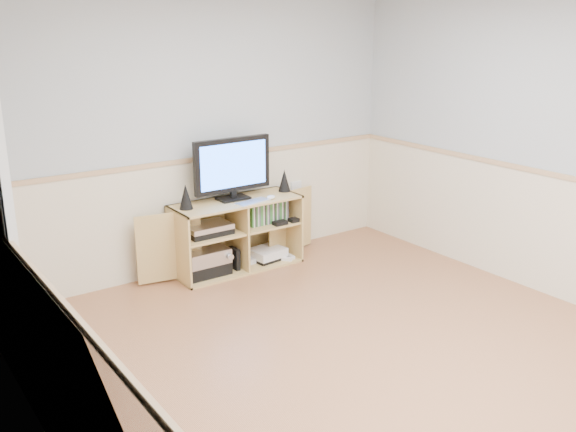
# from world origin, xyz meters

# --- Properties ---
(room) EXTENTS (4.04, 4.54, 2.54)m
(room) POSITION_xyz_m (-0.06, 0.12, 1.22)
(room) COLOR tan
(room) RESTS_ON ground
(media_cabinet) EXTENTS (1.87, 0.45, 0.65)m
(media_cabinet) POSITION_xyz_m (0.16, 2.05, 0.33)
(media_cabinet) COLOR #D7B56B
(media_cabinet) RESTS_ON floor
(monitor) EXTENTS (0.76, 0.18, 0.56)m
(monitor) POSITION_xyz_m (0.16, 2.04, 0.96)
(monitor) COLOR black
(monitor) RESTS_ON media_cabinet
(speaker_left) EXTENTS (0.12, 0.12, 0.22)m
(speaker_left) POSITION_xyz_m (-0.32, 2.02, 0.76)
(speaker_left) COLOR black
(speaker_left) RESTS_ON media_cabinet
(speaker_right) EXTENTS (0.11, 0.11, 0.21)m
(speaker_right) POSITION_xyz_m (0.71, 2.02, 0.76)
(speaker_right) COLOR black
(speaker_right) RESTS_ON media_cabinet
(keyboard) EXTENTS (0.34, 0.18, 0.01)m
(keyboard) POSITION_xyz_m (0.25, 1.86, 0.66)
(keyboard) COLOR white
(keyboard) RESTS_ON media_cabinet
(mouse) EXTENTS (0.11, 0.09, 0.04)m
(mouse) POSITION_xyz_m (0.45, 1.86, 0.67)
(mouse) COLOR white
(mouse) RESTS_ON media_cabinet
(av_components) EXTENTS (0.50, 0.30, 0.47)m
(av_components) POSITION_xyz_m (-0.16, 1.99, 0.22)
(av_components) COLOR black
(av_components) RESTS_ON media_cabinet
(game_consoles) EXTENTS (0.46, 0.30, 0.11)m
(game_consoles) POSITION_xyz_m (0.47, 1.98, 0.07)
(game_consoles) COLOR white
(game_consoles) RESTS_ON media_cabinet
(game_cases) EXTENTS (0.41, 0.14, 0.19)m
(game_cases) POSITION_xyz_m (0.48, 1.98, 0.48)
(game_cases) COLOR #3F8C3F
(game_cases) RESTS_ON media_cabinet
(wall_outlet) EXTENTS (0.12, 0.03, 0.12)m
(wall_outlet) POSITION_xyz_m (1.00, 2.23, 0.60)
(wall_outlet) COLOR white
(wall_outlet) RESTS_ON wall_back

